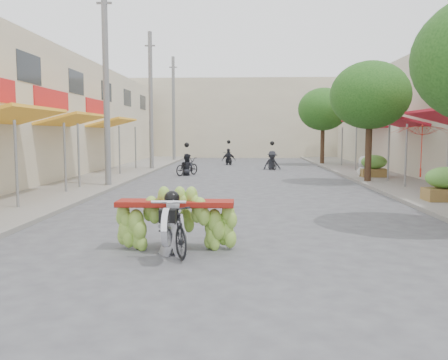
% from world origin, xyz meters
% --- Properties ---
extents(ground, '(120.00, 120.00, 0.00)m').
position_xyz_m(ground, '(0.00, 0.00, 0.00)').
color(ground, '#515256').
rests_on(ground, ground).
extents(sidewalk_left, '(4.00, 60.00, 0.12)m').
position_xyz_m(sidewalk_left, '(-7.00, 15.00, 0.06)').
color(sidewalk_left, gray).
rests_on(sidewalk_left, ground).
extents(sidewalk_right, '(4.00, 60.00, 0.12)m').
position_xyz_m(sidewalk_right, '(7.00, 15.00, 0.06)').
color(sidewalk_right, gray).
rests_on(sidewalk_right, ground).
extents(far_building, '(20.00, 6.00, 7.00)m').
position_xyz_m(far_building, '(0.00, 38.00, 3.50)').
color(far_building, beige).
rests_on(far_building, ground).
extents(utility_pole_mid, '(0.60, 0.24, 8.00)m').
position_xyz_m(utility_pole_mid, '(-5.40, 12.00, 4.03)').
color(utility_pole_mid, slate).
rests_on(utility_pole_mid, ground).
extents(utility_pole_far, '(0.60, 0.24, 8.00)m').
position_xyz_m(utility_pole_far, '(-5.40, 21.00, 4.03)').
color(utility_pole_far, slate).
rests_on(utility_pole_far, ground).
extents(utility_pole_back, '(0.60, 0.24, 8.00)m').
position_xyz_m(utility_pole_back, '(-5.40, 30.00, 4.03)').
color(utility_pole_back, slate).
rests_on(utility_pole_back, ground).
extents(street_tree_mid, '(3.40, 3.40, 5.25)m').
position_xyz_m(street_tree_mid, '(5.40, 14.00, 3.78)').
color(street_tree_mid, '#3A2719').
rests_on(street_tree_mid, ground).
extents(street_tree_far, '(3.40, 3.40, 5.25)m').
position_xyz_m(street_tree_far, '(5.40, 26.00, 3.78)').
color(street_tree_far, '#3A2719').
rests_on(street_tree_far, ground).
extents(produce_crate_mid, '(1.20, 0.88, 1.16)m').
position_xyz_m(produce_crate_mid, '(6.20, 8.00, 0.71)').
color(produce_crate_mid, olive).
rests_on(produce_crate_mid, ground).
extents(produce_crate_far, '(1.20, 0.88, 1.16)m').
position_xyz_m(produce_crate_far, '(6.20, 16.00, 0.71)').
color(produce_crate_far, olive).
rests_on(produce_crate_far, ground).
extents(banana_motorbike, '(2.20, 1.82, 1.93)m').
position_xyz_m(banana_motorbike, '(-1.25, 1.86, 0.66)').
color(banana_motorbike, black).
rests_on(banana_motorbike, ground).
extents(market_umbrella, '(2.36, 2.36, 1.90)m').
position_xyz_m(market_umbrella, '(6.20, 9.99, 2.55)').
color(market_umbrella, red).
rests_on(market_umbrella, ground).
extents(pedestrian, '(1.10, 1.03, 1.93)m').
position_xyz_m(pedestrian, '(5.83, 16.34, 1.09)').
color(pedestrian, silver).
rests_on(pedestrian, ground).
extents(bg_motorbike_a, '(1.36, 1.71, 1.95)m').
position_xyz_m(bg_motorbike_a, '(-2.92, 17.71, 0.74)').
color(bg_motorbike_a, black).
rests_on(bg_motorbike_a, ground).
extents(bg_motorbike_b, '(1.17, 1.64, 1.95)m').
position_xyz_m(bg_motorbike_b, '(1.72, 21.74, 0.87)').
color(bg_motorbike_b, black).
rests_on(bg_motorbike_b, ground).
extents(bg_motorbike_c, '(1.08, 1.62, 1.95)m').
position_xyz_m(bg_motorbike_c, '(-1.01, 26.00, 0.81)').
color(bg_motorbike_c, black).
rests_on(bg_motorbike_c, ground).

